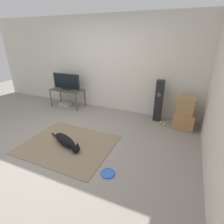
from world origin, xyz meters
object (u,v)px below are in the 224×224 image
(tennis_ball_by_boxes, at_px, (161,123))
(game_console, at_px, (65,104))
(floor_speaker, at_px, (159,101))
(tennis_ball_near_speaker, at_px, (164,124))
(cardboard_box_lower, at_px, (183,120))
(tv_stand, at_px, (67,91))
(frisbee, at_px, (108,173))
(dog, at_px, (66,141))
(cardboard_box_upper, at_px, (185,105))
(tv, at_px, (66,82))

(tennis_ball_by_boxes, bearing_deg, game_console, 178.06)
(floor_speaker, bearing_deg, tennis_ball_near_speaker, -49.97)
(cardboard_box_lower, distance_m, tv_stand, 3.35)
(frisbee, bearing_deg, tennis_ball_near_speaker, 74.50)
(cardboard_box_lower, bearing_deg, tennis_ball_near_speaker, -168.95)
(dog, bearing_deg, frisbee, -19.02)
(frisbee, height_order, tennis_ball_near_speaker, tennis_ball_near_speaker)
(floor_speaker, bearing_deg, cardboard_box_lower, -15.81)
(cardboard_box_lower, relative_size, tennis_ball_by_boxes, 6.92)
(dog, height_order, floor_speaker, floor_speaker)
(frisbee, xyz_separation_m, tv_stand, (-2.36, 2.18, 0.46))
(dog, relative_size, tennis_ball_near_speaker, 13.83)
(dog, height_order, cardboard_box_upper, cardboard_box_upper)
(tv_stand, height_order, tv, tv)
(cardboard_box_upper, relative_size, floor_speaker, 0.37)
(floor_speaker, bearing_deg, cardboard_box_upper, -17.16)
(tennis_ball_by_boxes, bearing_deg, dog, -131.81)
(game_console, bearing_deg, tv_stand, -7.65)
(cardboard_box_lower, xyz_separation_m, cardboard_box_upper, (-0.01, -0.01, 0.38))
(cardboard_box_upper, height_order, game_console, cardboard_box_upper)
(frisbee, bearing_deg, cardboard_box_upper, 65.38)
(cardboard_box_lower, height_order, tennis_ball_near_speaker, cardboard_box_lower)
(cardboard_box_lower, relative_size, tv_stand, 0.46)
(dog, relative_size, game_console, 2.57)
(floor_speaker, height_order, tennis_ball_by_boxes, floor_speaker)
(floor_speaker, xyz_separation_m, tv_stand, (-2.71, -0.12, -0.05))
(cardboard_box_lower, relative_size, game_console, 1.28)
(tv, distance_m, tennis_ball_by_boxes, 2.94)
(tv, xyz_separation_m, game_console, (-0.14, 0.02, -0.73))
(tv_stand, relative_size, tv, 1.10)
(tv, relative_size, tennis_ball_near_speaker, 13.56)
(dog, distance_m, cardboard_box_upper, 2.71)
(frisbee, xyz_separation_m, cardboard_box_upper, (0.97, 2.11, 0.56))
(floor_speaker, relative_size, tv, 1.17)
(floor_speaker, relative_size, tennis_ball_near_speaker, 15.89)
(cardboard_box_lower, bearing_deg, game_console, 178.70)
(cardboard_box_upper, bearing_deg, cardboard_box_lower, 40.42)
(frisbee, distance_m, game_console, 3.33)
(tv_stand, distance_m, tennis_ball_near_speaker, 2.96)
(cardboard_box_upper, xyz_separation_m, tv_stand, (-3.33, 0.07, -0.10))
(dog, relative_size, cardboard_box_upper, 2.33)
(dog, xyz_separation_m, frisbee, (1.07, -0.37, -0.10))
(tv_stand, bearing_deg, tv, 90.00)
(cardboard_box_upper, relative_size, game_console, 1.10)
(tennis_ball_near_speaker, relative_size, game_console, 0.19)
(floor_speaker, height_order, tv, floor_speaker)
(dog, relative_size, tv_stand, 0.92)
(frisbee, height_order, tennis_ball_by_boxes, tennis_ball_by_boxes)
(tv, height_order, tennis_ball_near_speaker, tv)
(cardboard_box_lower, bearing_deg, tv, 178.92)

